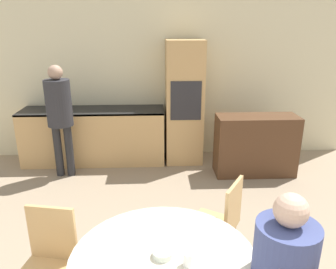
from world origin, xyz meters
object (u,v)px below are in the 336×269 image
object	(u,v)px
oven_unit	(184,103)
person_standing	(59,110)
chair_far_right	(222,221)
sideboard	(255,145)
bowl_centre	(163,254)
bowl_far	(127,269)
cup	(188,259)
chair_far_left	(49,260)

from	to	relation	value
oven_unit	person_standing	distance (m)	1.92
chair_far_right	sideboard	bearing A→B (deg)	-172.40
person_standing	bowl_centre	world-z (taller)	person_standing
chair_far_right	person_standing	size ratio (longest dim) A/B	0.55
bowl_centre	bowl_far	bearing A→B (deg)	-149.63
sideboard	bowl_far	distance (m)	3.36
person_standing	bowl_far	xyz separation A→B (m)	(1.17, -2.93, -0.28)
chair_far_right	person_standing	xyz separation A→B (m)	(-1.95, 2.10, 0.51)
chair_far_right	bowl_far	size ratio (longest dim) A/B	7.45
cup	bowl_centre	world-z (taller)	cup
oven_unit	chair_far_right	world-z (taller)	oven_unit
chair_far_left	cup	xyz separation A→B (m)	(1.01, -0.34, 0.25)
sideboard	chair_far_right	size ratio (longest dim) A/B	1.31
cup	chair_far_right	bearing A→B (deg)	63.54
bowl_centre	person_standing	bearing A→B (deg)	116.54
chair_far_right	cup	xyz separation A→B (m)	(-0.39, -0.79, 0.25)
person_standing	bowl_far	size ratio (longest dim) A/B	13.57
cup	bowl_centre	xyz separation A→B (m)	(-0.16, 0.09, -0.02)
chair_far_right	cup	bearing A→B (deg)	5.56
bowl_centre	bowl_far	size ratio (longest dim) A/B	1.12
sideboard	bowl_far	bearing A→B (deg)	-120.69
chair_far_left	person_standing	world-z (taller)	person_standing
cup	sideboard	bearing A→B (deg)	65.00
bowl_far	bowl_centre	bearing A→B (deg)	30.37
chair_far_right	bowl_far	distance (m)	1.17
oven_unit	chair_far_right	bearing A→B (deg)	-87.61
chair_far_right	bowl_far	world-z (taller)	chair_far_right
chair_far_right	bowl_far	xyz separation A→B (m)	(-0.78, -0.84, 0.23)
person_standing	chair_far_left	bearing A→B (deg)	-77.90
person_standing	bowl_far	world-z (taller)	person_standing
oven_unit	chair_far_left	xyz separation A→B (m)	(-1.30, -3.07, -0.47)
sideboard	cup	world-z (taller)	sideboard
cup	bowl_far	world-z (taller)	cup
sideboard	chair_far_left	size ratio (longest dim) A/B	1.31
oven_unit	bowl_centre	size ratio (longest dim) A/B	14.31
chair_far_left	chair_far_right	distance (m)	1.47
person_standing	chair_far_right	bearing A→B (deg)	-47.07
oven_unit	chair_far_left	world-z (taller)	oven_unit
person_standing	cup	bearing A→B (deg)	-61.70
person_standing	bowl_far	bearing A→B (deg)	-68.28
bowl_centre	oven_unit	bearing A→B (deg)	82.42
oven_unit	sideboard	xyz separation A→B (m)	(1.04, -0.59, -0.53)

